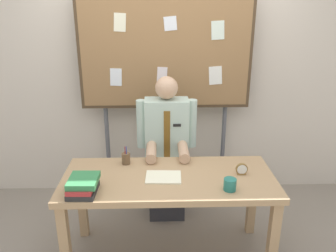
{
  "coord_description": "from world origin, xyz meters",
  "views": [
    {
      "loc": [
        -0.08,
        -2.35,
        2.02
      ],
      "look_at": [
        0.0,
        0.18,
        1.09
      ],
      "focal_mm": 36.57,
      "sensor_mm": 36.0,
      "label": 1
    }
  ],
  "objects_px": {
    "person": "(167,155)",
    "coffee_mug": "(230,184)",
    "desk": "(169,187)",
    "pen_holder": "(126,158)",
    "open_notebook": "(163,177)",
    "bulletin_board": "(166,54)",
    "desk_clock": "(242,169)",
    "book_stack": "(83,186)"
  },
  "relations": [
    {
      "from": "bulletin_board",
      "to": "open_notebook",
      "type": "xyz_separation_m",
      "value": [
        -0.04,
        -1.0,
        -0.79
      ]
    },
    {
      "from": "person",
      "to": "pen_holder",
      "type": "bearing_deg",
      "value": -133.44
    },
    {
      "from": "open_notebook",
      "to": "pen_holder",
      "type": "xyz_separation_m",
      "value": [
        -0.31,
        0.25,
        0.04
      ]
    },
    {
      "from": "desk",
      "to": "person",
      "type": "bearing_deg",
      "value": 90.0
    },
    {
      "from": "bulletin_board",
      "to": "desk_clock",
      "type": "height_order",
      "value": "bulletin_board"
    },
    {
      "from": "desk",
      "to": "book_stack",
      "type": "height_order",
      "value": "book_stack"
    },
    {
      "from": "coffee_mug",
      "to": "desk_clock",
      "type": "bearing_deg",
      "value": 59.09
    },
    {
      "from": "person",
      "to": "bulletin_board",
      "type": "bearing_deg",
      "value": 89.99
    },
    {
      "from": "bulletin_board",
      "to": "coffee_mug",
      "type": "distance_m",
      "value": 1.48
    },
    {
      "from": "open_notebook",
      "to": "pen_holder",
      "type": "distance_m",
      "value": 0.4
    },
    {
      "from": "desk",
      "to": "open_notebook",
      "type": "xyz_separation_m",
      "value": [
        -0.04,
        -0.02,
        0.1
      ]
    },
    {
      "from": "pen_holder",
      "to": "person",
      "type": "bearing_deg",
      "value": 46.56
    },
    {
      "from": "desk",
      "to": "desk_clock",
      "type": "xyz_separation_m",
      "value": [
        0.57,
        0.02,
        0.14
      ]
    },
    {
      "from": "desk",
      "to": "bulletin_board",
      "type": "xyz_separation_m",
      "value": [
        0.0,
        0.98,
        0.9
      ]
    },
    {
      "from": "desk",
      "to": "book_stack",
      "type": "xyz_separation_m",
      "value": [
        -0.61,
        -0.22,
        0.15
      ]
    },
    {
      "from": "person",
      "to": "book_stack",
      "type": "distance_m",
      "value": 1.04
    },
    {
      "from": "bulletin_board",
      "to": "pen_holder",
      "type": "relative_size",
      "value": 13.31
    },
    {
      "from": "pen_holder",
      "to": "desk_clock",
      "type": "bearing_deg",
      "value": -13.04
    },
    {
      "from": "bulletin_board",
      "to": "coffee_mug",
      "type": "height_order",
      "value": "bulletin_board"
    },
    {
      "from": "desk",
      "to": "pen_holder",
      "type": "bearing_deg",
      "value": 146.25
    },
    {
      "from": "open_notebook",
      "to": "desk_clock",
      "type": "relative_size",
      "value": 2.9
    },
    {
      "from": "bulletin_board",
      "to": "pen_holder",
      "type": "bearing_deg",
      "value": -115.16
    },
    {
      "from": "desk_clock",
      "to": "desk",
      "type": "bearing_deg",
      "value": -177.99
    },
    {
      "from": "desk",
      "to": "open_notebook",
      "type": "distance_m",
      "value": 0.11
    },
    {
      "from": "coffee_mug",
      "to": "pen_holder",
      "type": "distance_m",
      "value": 0.9
    },
    {
      "from": "bulletin_board",
      "to": "desk_clock",
      "type": "xyz_separation_m",
      "value": [
        0.57,
        -0.96,
        -0.76
      ]
    },
    {
      "from": "person",
      "to": "pen_holder",
      "type": "distance_m",
      "value": 0.53
    },
    {
      "from": "desk",
      "to": "open_notebook",
      "type": "bearing_deg",
      "value": -154.24
    },
    {
      "from": "desk_clock",
      "to": "book_stack",
      "type": "bearing_deg",
      "value": -168.55
    },
    {
      "from": "book_stack",
      "to": "open_notebook",
      "type": "distance_m",
      "value": 0.61
    },
    {
      "from": "book_stack",
      "to": "desk_clock",
      "type": "distance_m",
      "value": 1.21
    },
    {
      "from": "desk_clock",
      "to": "coffee_mug",
      "type": "relative_size",
      "value": 1.02
    },
    {
      "from": "desk",
      "to": "pen_holder",
      "type": "relative_size",
      "value": 10.28
    },
    {
      "from": "desk_clock",
      "to": "pen_holder",
      "type": "relative_size",
      "value": 0.58
    },
    {
      "from": "person",
      "to": "coffee_mug",
      "type": "bearing_deg",
      "value": -62.1
    },
    {
      "from": "desk",
      "to": "coffee_mug",
      "type": "relative_size",
      "value": 18.07
    },
    {
      "from": "desk",
      "to": "bulletin_board",
      "type": "relative_size",
      "value": 0.77
    },
    {
      "from": "bulletin_board",
      "to": "book_stack",
      "type": "relative_size",
      "value": 8.56
    },
    {
      "from": "person",
      "to": "coffee_mug",
      "type": "xyz_separation_m",
      "value": [
        0.43,
        -0.82,
        0.14
      ]
    },
    {
      "from": "bulletin_board",
      "to": "book_stack",
      "type": "height_order",
      "value": "bulletin_board"
    },
    {
      "from": "person",
      "to": "desk_clock",
      "type": "height_order",
      "value": "person"
    },
    {
      "from": "person",
      "to": "desk_clock",
      "type": "xyz_separation_m",
      "value": [
        0.57,
        -0.58,
        0.13
      ]
    }
  ]
}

